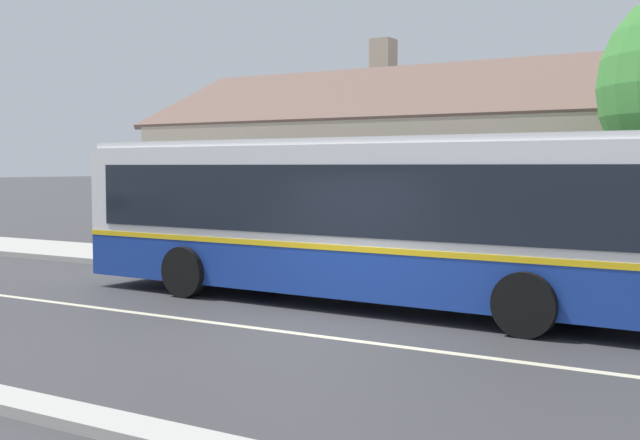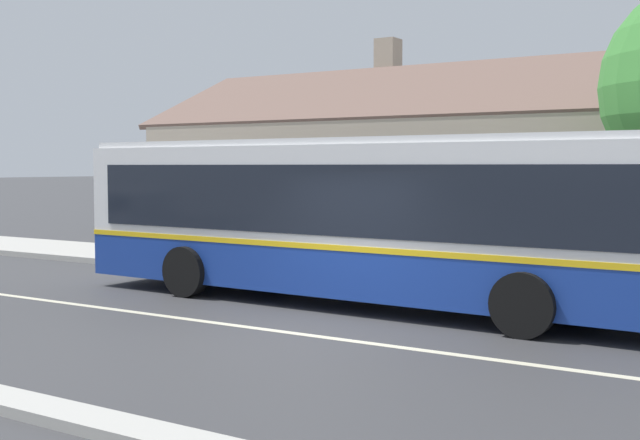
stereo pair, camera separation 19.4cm
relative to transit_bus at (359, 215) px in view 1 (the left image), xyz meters
The scene contains 8 objects.
ground_plane 3.39m from the transit_bus, 78.48° to the right, with size 300.00×300.00×0.00m, color #38383A.
sidewalk_far 3.53m from the transit_bus, 79.20° to the left, with size 60.00×3.00×0.15m, color #ADAAA3.
curb_near 7.84m from the transit_bus, 85.58° to the right, with size 60.00×0.50×0.12m, color #ADAAA3.
lane_divider_stripe 3.39m from the transit_bus, 78.48° to the right, with size 60.00×0.16×0.01m, color beige.
community_building 10.09m from the transit_bus, 78.33° to the left, with size 25.98×8.99×6.74m.
transit_bus is the anchor object (origin of this frame).
bench_by_building 5.77m from the transit_bus, 153.48° to the left, with size 1.85×0.51×0.94m.
bike_rack 9.41m from the transit_bus, 162.46° to the left, with size 1.16×0.06×0.78m.
Camera 1 is at (6.49, -10.22, 2.57)m, focal length 45.00 mm.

